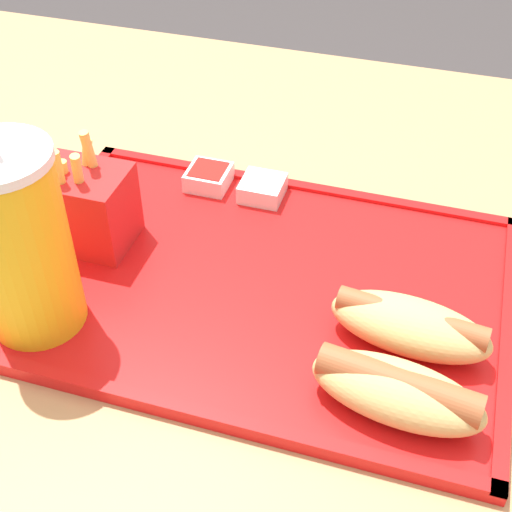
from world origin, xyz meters
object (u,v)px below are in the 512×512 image
(fries_carton, at_px, (86,206))
(sauce_cup_mayo, at_px, (262,188))
(sauce_cup_ketchup, at_px, (209,177))
(hot_dog_far, at_px, (397,391))
(soda_cup, at_px, (19,243))
(hot_dog_near, at_px, (410,325))

(fries_carton, xyz_separation_m, sauce_cup_mayo, (-0.14, -0.12, -0.03))
(sauce_cup_ketchup, bearing_deg, hot_dog_far, 134.94)
(soda_cup, relative_size, sauce_cup_ketchup, 4.64)
(hot_dog_far, xyz_separation_m, sauce_cup_ketchup, (0.24, -0.24, -0.01))
(hot_dog_near, relative_size, sauce_cup_ketchup, 3.18)
(hot_dog_far, distance_m, fries_carton, 0.34)
(hot_dog_far, bearing_deg, sauce_cup_mayo, -53.21)
(soda_cup, relative_size, sauce_cup_mayo, 4.64)
(soda_cup, xyz_separation_m, fries_carton, (0.01, -0.11, -0.04))
(sauce_cup_mayo, distance_m, sauce_cup_ketchup, 0.06)
(fries_carton, bearing_deg, soda_cup, 92.91)
(sauce_cup_ketchup, bearing_deg, hot_dog_near, 144.85)
(hot_dog_near, bearing_deg, sauce_cup_ketchup, -35.15)
(soda_cup, xyz_separation_m, sauce_cup_mayo, (-0.13, -0.23, -0.07))
(soda_cup, distance_m, hot_dog_far, 0.32)
(hot_dog_far, relative_size, sauce_cup_mayo, 3.19)
(hot_dog_near, distance_m, sauce_cup_mayo, 0.24)
(hot_dog_near, height_order, fries_carton, fries_carton)
(soda_cup, relative_size, hot_dog_far, 1.45)
(sauce_cup_mayo, xyz_separation_m, sauce_cup_ketchup, (0.06, -0.00, 0.00))
(sauce_cup_ketchup, bearing_deg, soda_cup, 72.26)
(hot_dog_far, height_order, sauce_cup_ketchup, hot_dog_far)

